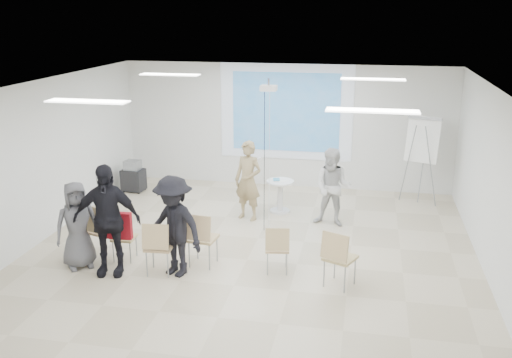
% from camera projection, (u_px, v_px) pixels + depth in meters
% --- Properties ---
extents(floor, '(8.00, 9.00, 0.10)m').
position_uv_depth(floor, '(247.00, 262.00, 10.05)').
color(floor, beige).
rests_on(floor, ground).
extents(ceiling, '(8.00, 9.00, 0.10)m').
position_uv_depth(ceiling, '(246.00, 86.00, 9.15)').
color(ceiling, white).
rests_on(ceiling, wall_back).
extents(wall_back, '(8.00, 0.10, 3.00)m').
position_uv_depth(wall_back, '(286.00, 126.00, 13.87)').
color(wall_back, silver).
rests_on(wall_back, floor).
extents(wall_left, '(0.10, 9.00, 3.00)m').
position_uv_depth(wall_left, '(29.00, 166.00, 10.36)').
color(wall_left, silver).
rests_on(wall_left, floor).
extents(wall_right, '(0.10, 9.00, 3.00)m').
position_uv_depth(wall_right, '(502.00, 193.00, 8.84)').
color(wall_right, silver).
rests_on(wall_right, floor).
extents(projection_halo, '(3.20, 0.01, 2.30)m').
position_uv_depth(projection_halo, '(286.00, 112.00, 13.71)').
color(projection_halo, silver).
rests_on(projection_halo, wall_back).
extents(projection_image, '(2.60, 0.01, 1.90)m').
position_uv_depth(projection_image, '(286.00, 112.00, 13.70)').
color(projection_image, teal).
rests_on(projection_image, wall_back).
extents(pedestal_table, '(0.70, 0.70, 0.73)m').
position_uv_depth(pedestal_table, '(280.00, 194.00, 12.26)').
color(pedestal_table, silver).
rests_on(pedestal_table, floor).
extents(player_left, '(0.81, 0.67, 1.89)m').
position_uv_depth(player_left, '(248.00, 176.00, 11.73)').
color(player_left, tan).
rests_on(player_left, floor).
extents(player_right, '(0.96, 0.82, 1.77)m').
position_uv_depth(player_right, '(333.00, 183.00, 11.40)').
color(player_right, silver).
rests_on(player_right, floor).
extents(controller_left, '(0.09, 0.14, 0.04)m').
position_uv_depth(controller_left, '(259.00, 159.00, 11.84)').
color(controller_left, silver).
rests_on(controller_left, player_left).
extents(controller_right, '(0.05, 0.11, 0.04)m').
position_uv_depth(controller_right, '(325.00, 165.00, 11.58)').
color(controller_right, white).
rests_on(controller_right, player_right).
extents(chair_far_left, '(0.60, 0.63, 1.01)m').
position_uv_depth(chair_far_left, '(98.00, 227.00, 9.93)').
color(chair_far_left, tan).
rests_on(chair_far_left, floor).
extents(chair_left_mid, '(0.40, 0.43, 0.81)m').
position_uv_depth(chair_left_mid, '(122.00, 235.00, 9.85)').
color(chair_left_mid, tan).
rests_on(chair_left_mid, floor).
extents(chair_left_inner, '(0.47, 0.50, 0.94)m').
position_uv_depth(chair_left_inner, '(158.00, 244.00, 9.31)').
color(chair_left_inner, tan).
rests_on(chair_left_inner, floor).
extents(chair_center, '(0.50, 0.53, 0.97)m').
position_uv_depth(chair_center, '(201.00, 235.00, 9.61)').
color(chair_center, tan).
rests_on(chair_center, floor).
extents(chair_right_inner, '(0.46, 0.48, 0.84)m').
position_uv_depth(chair_right_inner, '(277.00, 246.00, 9.39)').
color(chair_right_inner, tan).
rests_on(chair_right_inner, floor).
extents(chair_right_far, '(0.60, 0.62, 0.96)m').
position_uv_depth(chair_right_far, '(338.00, 255.00, 8.88)').
color(chair_right_far, tan).
rests_on(chair_right_far, floor).
extents(red_jacket, '(0.49, 0.14, 0.47)m').
position_uv_depth(red_jacket, '(118.00, 225.00, 9.64)').
color(red_jacket, '#A7141F').
rests_on(red_jacket, chair_left_mid).
extents(laptop, '(0.36, 0.28, 0.03)m').
position_uv_depth(laptop, '(160.00, 244.00, 9.42)').
color(laptop, black).
rests_on(laptop, chair_left_inner).
extents(audience_left, '(1.36, 0.94, 2.16)m').
position_uv_depth(audience_left, '(106.00, 212.00, 9.23)').
color(audience_left, black).
rests_on(audience_left, floor).
extents(audience_mid, '(1.41, 1.09, 1.92)m').
position_uv_depth(audience_mid, '(174.00, 220.00, 9.22)').
color(audience_mid, black).
rests_on(audience_mid, floor).
extents(audience_outer, '(0.98, 0.93, 1.69)m').
position_uv_depth(audience_outer, '(77.00, 220.00, 9.54)').
color(audience_outer, slate).
rests_on(audience_outer, floor).
extents(flipchart_easel, '(0.81, 0.64, 1.98)m').
position_uv_depth(flipchart_easel, '(423.00, 141.00, 12.51)').
color(flipchart_easel, gray).
rests_on(flipchart_easel, floor).
extents(av_cart, '(0.54, 0.45, 0.76)m').
position_uv_depth(av_cart, '(133.00, 177.00, 13.71)').
color(av_cart, black).
rests_on(av_cart, floor).
extents(ceiling_projector, '(0.30, 0.25, 3.00)m').
position_uv_depth(ceiling_projector, '(268.00, 95.00, 10.64)').
color(ceiling_projector, white).
rests_on(ceiling_projector, ceiling).
extents(fluor_panel_nw, '(1.20, 0.30, 0.02)m').
position_uv_depth(fluor_panel_nw, '(170.00, 75.00, 11.43)').
color(fluor_panel_nw, white).
rests_on(fluor_panel_nw, ceiling).
extents(fluor_panel_ne, '(1.20, 0.30, 0.02)m').
position_uv_depth(fluor_panel_ne, '(373.00, 79.00, 10.68)').
color(fluor_panel_ne, white).
rests_on(fluor_panel_ne, ceiling).
extents(fluor_panel_sw, '(1.20, 0.30, 0.02)m').
position_uv_depth(fluor_panel_sw, '(88.00, 101.00, 8.14)').
color(fluor_panel_sw, white).
rests_on(fluor_panel_sw, ceiling).
extents(fluor_panel_se, '(1.20, 0.30, 0.02)m').
position_uv_depth(fluor_panel_se, '(372.00, 111.00, 7.39)').
color(fluor_panel_se, white).
rests_on(fluor_panel_se, ceiling).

